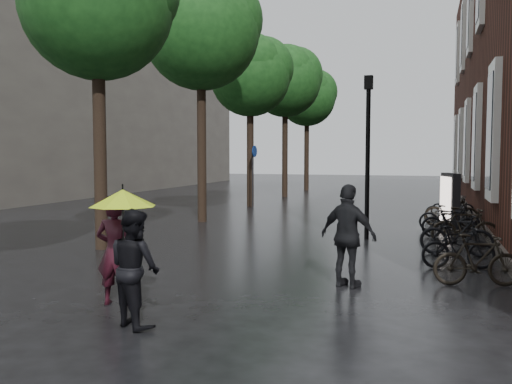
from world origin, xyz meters
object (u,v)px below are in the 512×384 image
at_px(person_burgundy, 115,251).
at_px(pedestrian_walking, 348,236).
at_px(person_black, 135,267).
at_px(parked_bicycles, 455,221).
at_px(ad_lightbox, 450,201).
at_px(lamp_post, 368,140).

height_order(person_burgundy, pedestrian_walking, pedestrian_walking).
bearing_deg(person_black, person_burgundy, -16.16).
distance_m(person_burgundy, parked_bicycles, 10.64).
xyz_separation_m(pedestrian_walking, parked_bicycles, (2.12, 6.81, -0.46)).
relative_size(pedestrian_walking, parked_bicycles, 0.15).
bearing_deg(person_burgundy, parked_bicycles, -131.12).
relative_size(person_burgundy, ad_lightbox, 0.95).
bearing_deg(person_black, lamp_post, -74.81).
distance_m(parked_bicycles, lamp_post, 3.47).
height_order(pedestrian_walking, lamp_post, lamp_post).
distance_m(pedestrian_walking, parked_bicycles, 7.15).
bearing_deg(pedestrian_walking, parked_bicycles, -85.86).
bearing_deg(pedestrian_walking, person_black, 72.49).
bearing_deg(ad_lightbox, parked_bicycles, -103.72).
distance_m(person_burgundy, ad_lightbox, 12.28).
relative_size(parked_bicycles, lamp_post, 2.63).
bearing_deg(person_black, ad_lightbox, -82.06).
relative_size(person_black, parked_bicycles, 0.14).
xyz_separation_m(person_burgundy, parked_bicycles, (5.52, 9.10, -0.39)).
bearing_deg(person_burgundy, lamp_post, -120.52).
bearing_deg(ad_lightbox, pedestrian_walking, -119.25).
bearing_deg(parked_bicycles, person_burgundy, -121.23).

